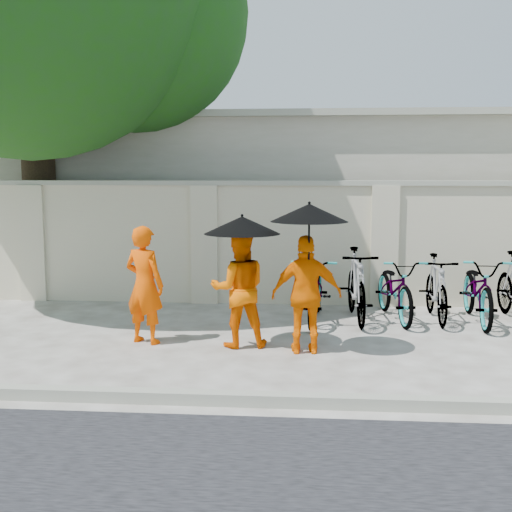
{
  "coord_description": "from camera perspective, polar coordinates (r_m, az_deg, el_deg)",
  "views": [
    {
      "loc": [
        0.74,
        -7.59,
        2.22
      ],
      "look_at": [
        0.05,
        0.93,
        1.1
      ],
      "focal_mm": 45.0,
      "sensor_mm": 36.0,
      "label": 1
    }
  ],
  "objects": [
    {
      "name": "ground",
      "position": [
        7.95,
        -0.88,
        -8.76
      ],
      "size": [
        80.0,
        80.0,
        0.0
      ],
      "primitive_type": "plane",
      "color": "beige"
    },
    {
      "name": "kerb",
      "position": [
        6.32,
        -2.4,
        -12.54
      ],
      "size": [
        40.0,
        0.16,
        0.12
      ],
      "primitive_type": "cube",
      "color": "#989988",
      "rests_on": "ground"
    },
    {
      "name": "compound_wall",
      "position": [
        10.87,
        6.0,
        0.98
      ],
      "size": [
        20.0,
        0.3,
        2.0
      ],
      "primitive_type": "cube",
      "color": "beige",
      "rests_on": "ground"
    },
    {
      "name": "building_behind",
      "position": [
        14.66,
        9.62,
        4.95
      ],
      "size": [
        14.0,
        6.0,
        3.2
      ],
      "primitive_type": "cube",
      "color": "#BDB6A7",
      "rests_on": "ground"
    },
    {
      "name": "monk_left",
      "position": [
        8.44,
        -9.89,
        -2.54
      ],
      "size": [
        0.66,
        0.55,
        1.54
      ],
      "primitive_type": "imported",
      "rotation": [
        0.0,
        0.0,
        2.75
      ],
      "color": "#FF4F00",
      "rests_on": "ground"
    },
    {
      "name": "monk_center",
      "position": [
        8.16,
        -1.52,
        -2.94
      ],
      "size": [
        0.82,
        0.69,
        1.5
      ],
      "primitive_type": "imported",
      "rotation": [
        0.0,
        0.0,
        3.33
      ],
      "color": "#FB6400",
      "rests_on": "ground"
    },
    {
      "name": "parasol_center",
      "position": [
        7.97,
        -1.24,
        2.76
      ],
      "size": [
        0.96,
        0.96,
        0.83
      ],
      "color": "black",
      "rests_on": "ground"
    },
    {
      "name": "monk_right",
      "position": [
        7.89,
        4.53,
        -3.44
      ],
      "size": [
        0.88,
        0.43,
        1.46
      ],
      "primitive_type": "imported",
      "rotation": [
        0.0,
        0.0,
        3.22
      ],
      "color": "#FF7000",
      "rests_on": "ground"
    },
    {
      "name": "parasol_right",
      "position": [
        7.68,
        4.75,
        3.85
      ],
      "size": [
        0.94,
        0.94,
        1.02
      ],
      "color": "black",
      "rests_on": "ground"
    },
    {
      "name": "bike_0",
      "position": [
        9.63,
        5.37,
        -2.92
      ],
      "size": [
        0.81,
        1.91,
        0.98
      ],
      "primitive_type": "imported",
      "rotation": [
        0.0,
        0.0,
        -0.09
      ],
      "color": "gray",
      "rests_on": "ground"
    },
    {
      "name": "bike_1",
      "position": [
        9.69,
        8.91,
        -2.59
      ],
      "size": [
        0.61,
        1.84,
        1.09
      ],
      "primitive_type": "imported",
      "rotation": [
        0.0,
        0.0,
        0.05
      ],
      "color": "gray",
      "rests_on": "ground"
    },
    {
      "name": "bike_2",
      "position": [
        9.91,
        12.3,
        -2.84
      ],
      "size": [
        0.88,
        1.89,
        0.95
      ],
      "primitive_type": "imported",
      "rotation": [
        0.0,
        0.0,
        0.14
      ],
      "color": "gray",
      "rests_on": "ground"
    },
    {
      "name": "bike_3",
      "position": [
        9.97,
        15.74,
        -2.78
      ],
      "size": [
        0.49,
        1.65,
        0.99
      ],
      "primitive_type": "imported",
      "rotation": [
        0.0,
        0.0,
        -0.01
      ],
      "color": "gray",
      "rests_on": "ground"
    },
    {
      "name": "bike_4",
      "position": [
        10.03,
        19.19,
        -2.85
      ],
      "size": [
        0.75,
        1.92,
        0.99
      ],
      "primitive_type": "imported",
      "rotation": [
        0.0,
        0.0,
        -0.05
      ],
      "color": "gray",
      "rests_on": "ground"
    }
  ]
}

